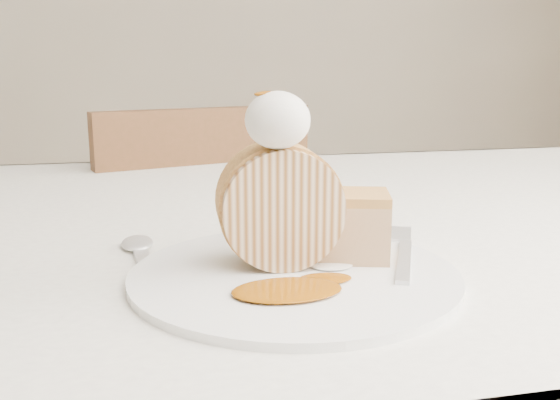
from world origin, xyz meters
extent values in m
cube|color=white|center=(0.00, 0.20, 0.73)|extent=(1.40, 0.90, 0.04)
cube|color=white|center=(0.00, 0.65, 0.61)|extent=(1.40, 0.01, 0.28)
cylinder|color=brown|center=(0.62, 0.57, 0.35)|extent=(0.06, 0.06, 0.71)
cube|color=brown|center=(-0.12, 0.77, 0.41)|extent=(0.49, 0.49, 0.04)
cube|color=brown|center=(-0.07, 0.60, 0.64)|extent=(0.40, 0.15, 0.42)
cylinder|color=brown|center=(0.00, 0.98, 0.20)|extent=(0.03, 0.03, 0.39)
cylinder|color=brown|center=(-0.33, 0.89, 0.20)|extent=(0.03, 0.03, 0.39)
cylinder|color=white|center=(-0.06, -0.03, 0.75)|extent=(0.34, 0.34, 0.01)
cylinder|color=#CEB38F|center=(-0.06, -0.01, 0.81)|extent=(0.10, 0.06, 0.10)
cube|color=tan|center=(0.00, -0.01, 0.78)|extent=(0.07, 0.07, 0.05)
ellipsoid|color=white|center=(-0.07, -0.03, 0.88)|extent=(0.05, 0.05, 0.05)
ellipsoid|color=#864305|center=(-0.07, -0.02, 0.91)|extent=(0.03, 0.02, 0.01)
cube|color=silver|center=(0.04, -0.03, 0.76)|extent=(0.09, 0.16, 0.00)
cube|color=silver|center=(-0.17, -0.01, 0.75)|extent=(0.05, 0.18, 0.00)
camera|label=1|loc=(-0.17, -0.51, 0.93)|focal=40.00mm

